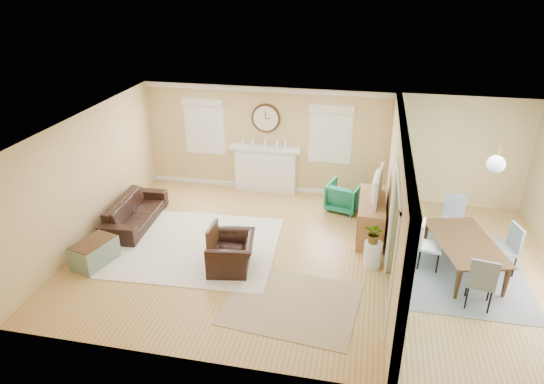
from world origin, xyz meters
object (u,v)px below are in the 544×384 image
object	(u,v)px
dining_table	(464,256)
eames_chair	(231,253)
sofa	(135,212)
green_chair	(344,196)
credenza	(371,217)

from	to	relation	value
dining_table	eames_chair	bearing A→B (deg)	85.93
sofa	green_chair	xyz separation A→B (m)	(4.40, 1.62, 0.04)
eames_chair	dining_table	xyz separation A→B (m)	(4.21, 0.76, 0.00)
green_chair	sofa	bearing A→B (deg)	36.12
green_chair	dining_table	bearing A→B (deg)	154.29
green_chair	dining_table	distance (m)	3.13
sofa	eames_chair	size ratio (longest dim) A/B	2.07
sofa	green_chair	bearing A→B (deg)	-72.77
credenza	dining_table	bearing A→B (deg)	-31.25
eames_chair	credenza	distance (m)	3.08
green_chair	dining_table	world-z (taller)	green_chair
credenza	sofa	bearing A→B (deg)	-173.39
green_chair	credenza	world-z (taller)	credenza
sofa	credenza	size ratio (longest dim) A/B	1.26
dining_table	sofa	bearing A→B (deg)	71.88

